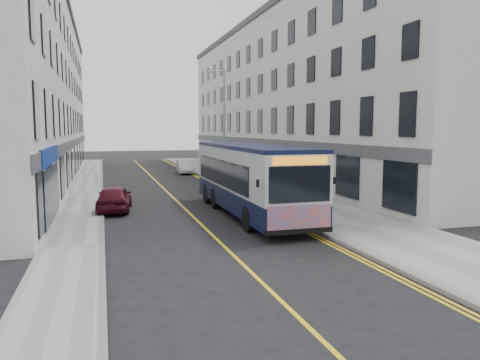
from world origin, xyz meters
TOP-DOWN VIEW (x-y plane):
  - ground at (0.00, 0.00)m, footprint 140.00×140.00m
  - pavement_east at (6.25, 12.00)m, footprint 4.50×64.00m
  - pavement_west at (-5.00, 12.00)m, footprint 2.00×64.00m
  - kerb_east at (4.00, 12.00)m, footprint 0.18×64.00m
  - kerb_west at (-4.00, 12.00)m, footprint 0.18×64.00m
  - road_centre_line at (0.00, 12.00)m, footprint 0.12×64.00m
  - road_dbl_yellow_inner at (3.55, 12.00)m, footprint 0.10×64.00m
  - road_dbl_yellow_outer at (3.75, 12.00)m, footprint 0.10×64.00m
  - terrace_east at (11.50, 21.00)m, footprint 6.00×46.00m
  - terrace_west at (-9.00, 21.00)m, footprint 6.00×46.00m
  - streetlamp at (4.17, 14.00)m, footprint 1.32×0.18m
  - city_bus at (2.64, 3.04)m, footprint 2.63×11.25m
  - bicycle at (5.58, 3.05)m, footprint 1.78×0.88m
  - pedestrian_near at (6.40, 14.39)m, footprint 0.61×0.45m
  - pedestrian_far at (5.70, 15.84)m, footprint 1.06×0.89m
  - car_white at (3.20, 24.06)m, footprint 1.66×3.91m
  - car_maroon at (-3.40, 5.92)m, footprint 1.95×3.96m

SIDE VIEW (x-z plane):
  - ground at x=0.00m, z-range 0.00..0.00m
  - road_centre_line at x=0.00m, z-range 0.00..0.01m
  - road_dbl_yellow_inner at x=3.55m, z-range 0.00..0.01m
  - road_dbl_yellow_outer at x=3.75m, z-range 0.00..0.01m
  - pavement_east at x=6.25m, z-range 0.00..0.12m
  - pavement_west at x=-5.00m, z-range 0.00..0.12m
  - kerb_east at x=4.00m, z-range 0.00..0.13m
  - kerb_west at x=-4.00m, z-range 0.00..0.13m
  - bicycle at x=5.58m, z-range 0.12..1.02m
  - car_white at x=3.20m, z-range 0.00..1.25m
  - car_maroon at x=-3.40m, z-range 0.00..1.30m
  - pedestrian_near at x=6.40m, z-range 0.12..1.67m
  - pedestrian_far at x=5.70m, z-range 0.12..2.06m
  - city_bus at x=2.64m, z-range 0.15..3.42m
  - streetlamp at x=4.17m, z-range 0.38..8.38m
  - terrace_east at x=11.50m, z-range 0.00..13.00m
  - terrace_west at x=-9.00m, z-range 0.00..13.00m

